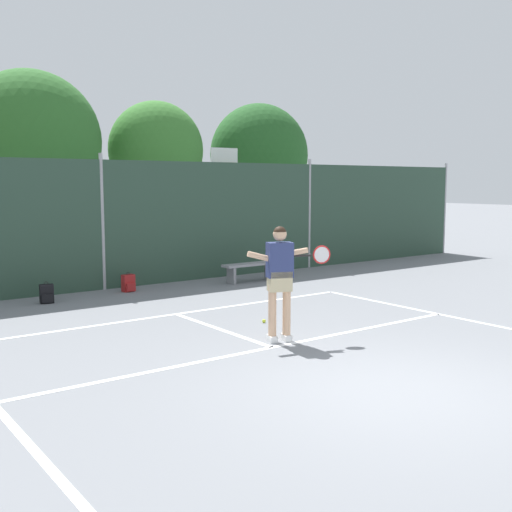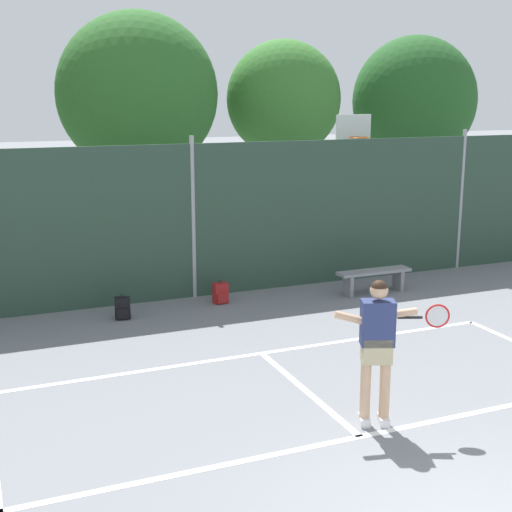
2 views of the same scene
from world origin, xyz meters
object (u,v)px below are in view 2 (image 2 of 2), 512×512
(backpack_black, at_px, (123,309))
(backpack_red, at_px, (221,294))
(courtside_bench, at_px, (374,276))
(basketball_hoop, at_px, (351,168))
(tennis_player, at_px, (378,339))
(tennis_ball, at_px, (365,380))

(backpack_black, xyz_separation_m, backpack_red, (1.99, 0.25, 0.00))
(backpack_black, height_order, courtside_bench, courtside_bench)
(backpack_red, xyz_separation_m, courtside_bench, (3.17, -0.50, 0.17))
(backpack_black, bearing_deg, basketball_hoop, 20.81)
(basketball_hoop, height_order, tennis_player, basketball_hoop)
(tennis_player, distance_m, backpack_black, 5.83)
(tennis_player, xyz_separation_m, backpack_red, (-0.01, 5.65, -0.92))
(tennis_player, height_order, backpack_red, tennis_player)
(basketball_hoop, relative_size, backpack_red, 7.67)
(tennis_player, xyz_separation_m, backpack_black, (-2.01, 5.40, -0.92))
(backpack_red, distance_m, courtside_bench, 3.22)
(backpack_red, bearing_deg, tennis_player, -89.85)
(tennis_player, bearing_deg, backpack_red, 90.15)
(basketball_hoop, xyz_separation_m, backpack_black, (-6.04, -2.29, -2.12))
(basketball_hoop, relative_size, tennis_ball, 53.79)
(tennis_ball, relative_size, backpack_black, 0.14)
(courtside_bench, bearing_deg, basketball_hoop, 71.05)
(tennis_player, distance_m, tennis_ball, 1.70)
(tennis_ball, relative_size, backpack_red, 0.14)
(courtside_bench, bearing_deg, tennis_player, -121.51)
(basketball_hoop, distance_m, backpack_black, 6.80)
(basketball_hoop, xyz_separation_m, backpack_red, (-4.05, -2.04, -2.12))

